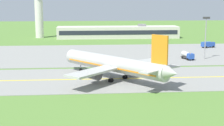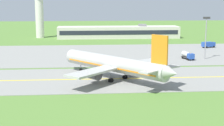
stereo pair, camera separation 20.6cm
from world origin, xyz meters
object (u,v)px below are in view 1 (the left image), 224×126
Objects in this scene: airplane_lead at (114,64)px; control_tower at (39,7)px; service_truck_fuel at (208,44)px; apron_light_mast at (206,33)px; service_truck_catering at (188,55)px.

control_tower is (-31.82, 102.21, 12.38)m from airplane_lead.
airplane_lead is at bearing -129.04° from service_truck_fuel.
control_tower reaches higher than service_truck_fuel.
control_tower reaches higher than airplane_lead.
service_truck_fuel is 31.18m from apron_light_mast.
apron_light_mast is (34.12, 28.29, 5.19)m from airplane_lead.
apron_light_mast is at bearing 39.67° from airplane_lead.
service_truck_fuel is 91.29m from control_tower.
airplane_lead is 44.63m from apron_light_mast.
airplane_lead is 107.76m from control_tower.
control_tower reaches higher than service_truck_catering.
service_truck_fuel is 33.05m from service_truck_catering.
apron_light_mast is at bearing -48.27° from control_tower.
control_tower is at bearing 128.97° from service_truck_catering.
apron_light_mast reaches higher than service_truck_catering.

